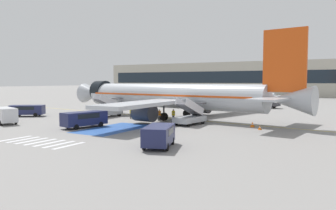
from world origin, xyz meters
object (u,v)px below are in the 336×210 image
object	(u,v)px
traffic_cone_0	(260,128)
ground_crew_1	(159,114)
airliner	(171,96)
boarding_stairs_aft	(190,117)
ground_crew_0	(131,113)
fuel_tanker	(258,100)
service_van_1	(5,114)
service_van_3	(27,109)
ground_crew_3	(173,114)
boarding_stairs_forward	(107,111)
service_van_0	(84,118)
service_van_2	(159,134)
ground_crew_2	(149,114)
terminal_building	(265,79)
traffic_cone_1	(252,124)

from	to	relation	value
traffic_cone_0	ground_crew_1	bearing A→B (deg)	173.84
airliner	ground_crew_1	size ratio (longest dim) A/B	24.76
boarding_stairs_aft	ground_crew_0	bearing A→B (deg)	178.31
fuel_tanker	service_van_1	world-z (taller)	fuel_tanker
service_van_3	ground_crew_3	world-z (taller)	service_van_3
boarding_stairs_forward	ground_crew_0	xyz separation A→B (m)	(4.73, -0.35, -0.03)
fuel_tanker	service_van_3	size ratio (longest dim) A/B	1.67
service_van_0	service_van_2	world-z (taller)	service_van_0
ground_crew_1	ground_crew_2	bearing A→B (deg)	163.46
service_van_1	ground_crew_2	size ratio (longest dim) A/B	3.14
ground_crew_3	traffic_cone_0	world-z (taller)	ground_crew_3
service_van_3	ground_crew_0	distance (m)	17.18
service_van_3	ground_crew_2	size ratio (longest dim) A/B	3.34
ground_crew_1	traffic_cone_0	distance (m)	14.46
boarding_stairs_aft	fuel_tanker	distance (m)	31.78
fuel_tanker	ground_crew_1	size ratio (longest dim) A/B	5.51
boarding_stairs_aft	service_van_1	size ratio (longest dim) A/B	1.07
ground_crew_3	service_van_0	bearing A→B (deg)	-124.05
airliner	traffic_cone_0	world-z (taller)	airliner
service_van_2	service_van_1	bearing A→B (deg)	153.79
airliner	fuel_tanker	bearing A→B (deg)	-5.65
terminal_building	traffic_cone_1	bearing A→B (deg)	-78.34
fuel_tanker	service_van_3	distance (m)	44.95
boarding_stairs_forward	ground_crew_3	xyz separation A→B (m)	(11.75, 0.00, 0.01)
traffic_cone_0	terminal_building	distance (m)	93.71
service_van_0	ground_crew_1	distance (m)	11.04
fuel_tanker	service_van_2	world-z (taller)	fuel_tanker
service_van_3	ground_crew_2	world-z (taller)	service_van_3
ground_crew_3	boarding_stairs_aft	bearing A→B (deg)	-34.54
boarding_stairs_aft	ground_crew_2	xyz separation A→B (m)	(-7.10, 1.27, -0.01)
ground_crew_3	boarding_stairs_forward	bearing A→B (deg)	176.71
service_van_1	traffic_cone_0	world-z (taller)	service_van_1
ground_crew_1	terminal_building	xyz separation A→B (m)	(-5.46, 89.82, 5.62)
boarding_stairs_aft	traffic_cone_0	xyz separation A→B (m)	(8.93, -0.09, -0.69)
service_van_0	traffic_cone_0	world-z (taller)	service_van_0
ground_crew_2	airliner	bearing A→B (deg)	-51.59
boarding_stairs_aft	ground_crew_1	distance (m)	5.63
ground_crew_2	traffic_cone_1	distance (m)	14.74
boarding_stairs_aft	traffic_cone_0	bearing A→B (deg)	7.50
service_van_3	terminal_building	distance (m)	96.27
boarding_stairs_aft	service_van_1	world-z (taller)	boarding_stairs_aft
service_van_2	ground_crew_1	bearing A→B (deg)	101.78
traffic_cone_0	terminal_building	size ratio (longest dim) A/B	0.00
boarding_stairs_forward	traffic_cone_1	world-z (taller)	boarding_stairs_forward
ground_crew_1	ground_crew_2	world-z (taller)	ground_crew_1
service_van_2	ground_crew_1	size ratio (longest dim) A/B	2.93
airliner	service_van_1	distance (m)	22.90
boarding_stairs_forward	traffic_cone_0	world-z (taller)	boarding_stairs_forward
ground_crew_3	traffic_cone_1	size ratio (longest dim) A/B	2.59
service_van_3	traffic_cone_1	bearing A→B (deg)	65.92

